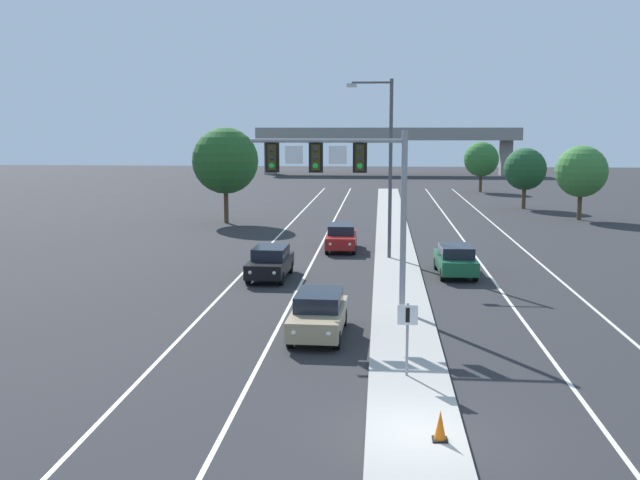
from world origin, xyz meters
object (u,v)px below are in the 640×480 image
object	(u,v)px
median_sign_post	(407,328)
traffic_cone_median_nose	(440,426)
tree_far_right_b	(525,169)
tree_far_right_c	(581,172)
overhead_signal_mast	(349,179)
car_oncoming_tan	(318,314)
car_oncoming_black	(270,262)
tree_far_right_a	(481,159)
car_oncoming_red	(341,237)
car_receding_green	(455,260)
street_lamp_median	(387,158)
tree_far_left_c	(225,161)

from	to	relation	value
median_sign_post	traffic_cone_median_nose	size ratio (longest dim) A/B	2.97
tree_far_right_b	tree_far_right_c	size ratio (longest dim) A/B	0.93
overhead_signal_mast	traffic_cone_median_nose	xyz separation A→B (m)	(2.69, -12.18, -4.95)
car_oncoming_tan	tree_far_right_c	xyz separation A→B (m)	(18.50, 35.71, 3.15)
median_sign_post	car_oncoming_tan	distance (m)	5.47
traffic_cone_median_nose	car_oncoming_black	bearing A→B (deg)	109.95
car_oncoming_black	tree_far_right_a	xyz separation A→B (m)	(17.27, 52.28, 3.06)
car_oncoming_red	car_receding_green	bearing A→B (deg)	-49.75
traffic_cone_median_nose	tree_far_right_c	bearing A→B (deg)	71.63
median_sign_post	car_receding_green	size ratio (longest dim) A/B	0.49
car_oncoming_tan	tree_far_right_c	size ratio (longest dim) A/B	0.74
car_receding_green	traffic_cone_median_nose	world-z (taller)	car_receding_green
street_lamp_median	tree_far_right_b	xyz separation A→B (m)	(13.11, 28.37, -2.09)
overhead_signal_mast	street_lamp_median	world-z (taller)	street_lamp_median
median_sign_post	car_oncoming_red	bearing A→B (deg)	97.84
overhead_signal_mast	tree_far_right_a	size ratio (longest dim) A/B	1.21
car_oncoming_black	tree_far_right_c	bearing A→B (deg)	49.68
car_oncoming_tan	car_receding_green	distance (m)	13.01
car_oncoming_red	tree_far_right_b	distance (m)	29.85
traffic_cone_median_nose	tree_far_right_b	xyz separation A→B (m)	(11.95, 53.10, 3.20)
overhead_signal_mast	car_receding_green	distance (m)	10.85
car_oncoming_red	tree_far_left_c	bearing A→B (deg)	128.33
overhead_signal_mast	car_oncoming_black	distance (m)	9.33
median_sign_post	street_lamp_median	size ratio (longest dim) A/B	0.22
tree_far_right_c	tree_far_right_a	xyz separation A→B (m)	(-4.51, 26.61, -0.09)
tree_far_left_c	street_lamp_median	bearing A→B (deg)	-51.33
overhead_signal_mast	tree_far_right_b	xyz separation A→B (m)	(14.64, 40.91, -1.75)
median_sign_post	traffic_cone_median_nose	world-z (taller)	median_sign_post
median_sign_post	street_lamp_median	distance (m)	20.63
car_oncoming_black	street_lamp_median	bearing A→B (deg)	44.38
tree_far_left_c	tree_far_right_b	world-z (taller)	tree_far_left_c
tree_far_left_c	tree_far_right_c	world-z (taller)	tree_far_left_c
car_oncoming_black	car_oncoming_tan	bearing A→B (deg)	-71.89
median_sign_post	tree_far_right_b	xyz separation A→B (m)	(12.57, 48.56, 2.12)
street_lamp_median	car_oncoming_red	world-z (taller)	street_lamp_median
street_lamp_median	car_oncoming_tan	size ratio (longest dim) A/B	2.22
car_oncoming_black	car_receding_green	bearing A→B (deg)	9.13
street_lamp_median	car_oncoming_red	size ratio (longest dim) A/B	2.22
car_oncoming_tan	traffic_cone_median_nose	bearing A→B (deg)	-68.06
traffic_cone_median_nose	tree_far_left_c	world-z (taller)	tree_far_left_c
tree_far_right_b	tree_far_right_c	xyz separation A→B (m)	(2.91, -8.34, 0.26)
traffic_cone_median_nose	tree_far_right_b	size ratio (longest dim) A/B	0.13
car_oncoming_red	tree_far_right_a	size ratio (longest dim) A/B	0.76
car_oncoming_red	tree_far_right_c	distance (m)	25.35
car_oncoming_black	tree_far_right_a	size ratio (longest dim) A/B	0.76
tree_far_right_b	tree_far_right_a	bearing A→B (deg)	95.01
overhead_signal_mast	car_oncoming_tan	bearing A→B (deg)	-106.84
traffic_cone_median_nose	overhead_signal_mast	bearing A→B (deg)	102.46
tree_far_left_c	tree_far_right_c	size ratio (longest dim) A/B	1.24
car_oncoming_black	car_oncoming_red	world-z (taller)	same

